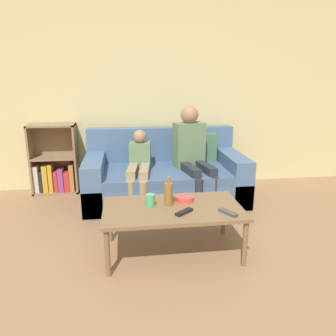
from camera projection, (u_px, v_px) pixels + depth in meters
ground_plane at (198, 331)px, 1.94m from camera, size 22.00×22.00×0.00m
wall_back at (153, 89)px, 4.26m from camera, size 12.00×0.06×2.60m
couch at (165, 177)px, 4.01m from camera, size 1.87×1.00×0.82m
bookshelf at (55, 167)px, 4.21m from camera, size 0.57×0.28×0.88m
coffee_table at (173, 211)px, 2.71m from camera, size 1.14×0.64×0.41m
person_adult at (192, 148)px, 3.85m from camera, size 0.44×0.72×1.13m
person_child at (139, 164)px, 3.75m from camera, size 0.32×0.69×0.85m
cup_near at (150, 200)px, 2.72m from camera, size 0.08×0.08×0.10m
tv_remote_0 at (184, 212)px, 2.58m from camera, size 0.16×0.15×0.02m
tv_remote_1 at (228, 212)px, 2.57m from camera, size 0.13×0.17×0.02m
snack_bowl at (185, 199)px, 2.83m from camera, size 0.16×0.16×0.05m
bottle at (168, 193)px, 2.72m from camera, size 0.07×0.07×0.25m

